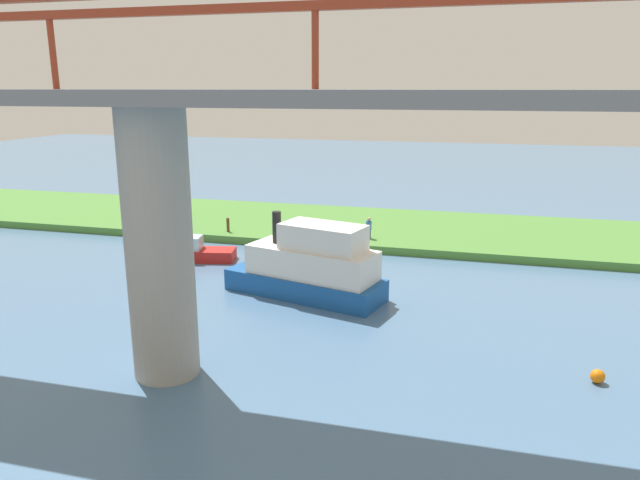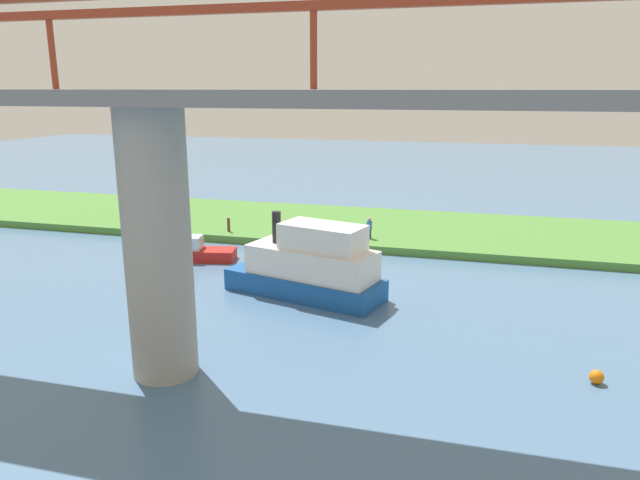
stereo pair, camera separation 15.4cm
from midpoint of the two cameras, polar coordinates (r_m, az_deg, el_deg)
name	(u,v)px [view 2 (the right image)]	position (r m, az deg, el deg)	size (l,w,h in m)	color
ground_plane	(315,250)	(37.73, -0.39, -0.94)	(160.00, 160.00, 0.00)	#4C7093
grassy_bank	(337,225)	(43.30, 1.75, 1.41)	(80.00, 12.00, 0.50)	#4C8438
bridge_pylon	(158,246)	(21.06, -15.15, -0.58)	(2.32, 2.32, 9.47)	#9E998E
bridge_span	(147,89)	(20.40, -16.12, 13.76)	(70.55, 4.30, 3.25)	slate
person_on_bank	(369,228)	(38.59, 4.87, 1.19)	(0.50, 0.50, 1.39)	#2D334C
mooring_post	(229,225)	(40.77, -8.68, 1.46)	(0.20, 0.20, 0.94)	brown
motorboat_red	(309,267)	(29.05, -0.93, -2.58)	(8.39, 4.64, 4.07)	#195199
skiff_small	(310,252)	(35.02, -0.82, -1.21)	(4.94, 2.42, 1.58)	gold
motorboat_white	(196,251)	(36.15, -11.73, -1.09)	(4.58, 2.40, 1.45)	red
marker_buoy	(597,377)	(23.27, 25.26, -11.84)	(0.50, 0.50, 0.50)	orange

